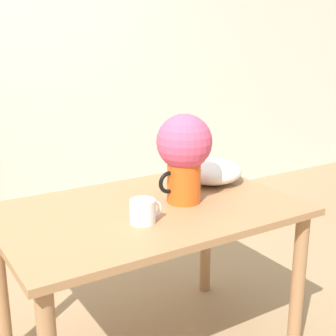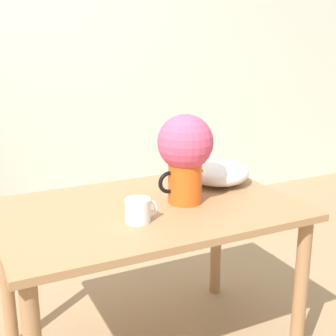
% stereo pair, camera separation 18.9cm
% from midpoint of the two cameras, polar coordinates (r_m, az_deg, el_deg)
% --- Properties ---
extents(table, '(1.24, 0.80, 0.73)m').
position_cam_midpoint_polar(table, '(2.00, -5.09, -7.66)').
color(table, '#A3754C').
rests_on(table, ground_plane).
extents(flower_vase, '(0.24, 0.23, 0.38)m').
position_cam_midpoint_polar(flower_vase, '(1.95, -0.76, 1.98)').
color(flower_vase, '#E05619').
rests_on(flower_vase, table).
extents(coffee_mug, '(0.13, 0.10, 0.09)m').
position_cam_midpoint_polar(coffee_mug, '(1.79, -6.06, -5.32)').
color(coffee_mug, white).
rests_on(coffee_mug, table).
extents(white_bowl, '(0.30, 0.30, 0.11)m').
position_cam_midpoint_polar(white_bowl, '(2.27, 2.87, -0.42)').
color(white_bowl, white).
rests_on(white_bowl, table).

